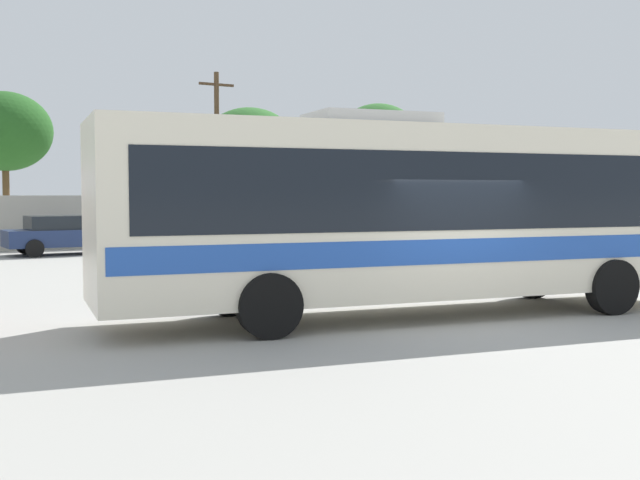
# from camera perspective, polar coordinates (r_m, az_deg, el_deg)

# --- Properties ---
(ground_plane) EXTENTS (300.00, 300.00, 0.00)m
(ground_plane) POSITION_cam_1_polar(r_m,az_deg,el_deg) (22.35, -6.50, -2.42)
(ground_plane) COLOR #A3A099
(perimeter_wall) EXTENTS (80.00, 0.30, 2.19)m
(perimeter_wall) POSITION_cam_1_polar(r_m,az_deg,el_deg) (33.80, -14.41, 1.33)
(perimeter_wall) COLOR #B2AD9E
(perimeter_wall) RESTS_ON ground_plane
(coach_bus_cream_blue) EXTENTS (11.81, 4.04, 3.69)m
(coach_bus_cream_blue) POSITION_cam_1_polar(r_m,az_deg,el_deg) (14.41, 6.35, 2.21)
(coach_bus_cream_blue) COLOR silver
(coach_bus_cream_blue) RESTS_ON ground_plane
(parked_car_second_dark_blue) EXTENTS (4.55, 2.11, 1.45)m
(parked_car_second_dark_blue) POSITION_cam_1_polar(r_m,az_deg,el_deg) (30.45, -18.03, 0.44)
(parked_car_second_dark_blue) COLOR navy
(parked_car_second_dark_blue) RESTS_ON ground_plane
(parked_car_third_black) EXTENTS (4.15, 2.22, 1.51)m
(parked_car_third_black) POSITION_cam_1_polar(r_m,az_deg,el_deg) (31.62, -6.18, 0.74)
(parked_car_third_black) COLOR black
(parked_car_third_black) RESTS_ON ground_plane
(parked_car_rightmost_silver) EXTENTS (4.60, 2.22, 1.52)m
(parked_car_rightmost_silver) POSITION_cam_1_polar(r_m,az_deg,el_deg) (35.02, 3.17, 1.03)
(parked_car_rightmost_silver) COLOR #B7BABF
(parked_car_rightmost_silver) RESTS_ON ground_plane
(utility_pole_far) EXTENTS (1.80, 0.24, 8.15)m
(utility_pole_far) POSITION_cam_1_polar(r_m,az_deg,el_deg) (38.60, -7.54, 6.36)
(utility_pole_far) COLOR #4C3823
(utility_pole_far) RESTS_ON ground_plane
(roadside_tree_midleft) EXTENTS (4.40, 4.40, 7.06)m
(roadside_tree_midleft) POSITION_cam_1_polar(r_m,az_deg,el_deg) (39.96, -22.07, 7.36)
(roadside_tree_midleft) COLOR brown
(roadside_tree_midleft) RESTS_ON ground_plane
(roadside_tree_midright) EXTENTS (5.13, 5.13, 6.64)m
(roadside_tree_midright) POSITION_cam_1_polar(r_m,az_deg,el_deg) (40.21, -5.19, 6.53)
(roadside_tree_midright) COLOR brown
(roadside_tree_midright) RESTS_ON ground_plane
(roadside_tree_right) EXTENTS (4.44, 4.44, 7.02)m
(roadside_tree_right) POSITION_cam_1_polar(r_m,az_deg,el_deg) (41.78, 4.27, 7.33)
(roadside_tree_right) COLOR brown
(roadside_tree_right) RESTS_ON ground_plane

